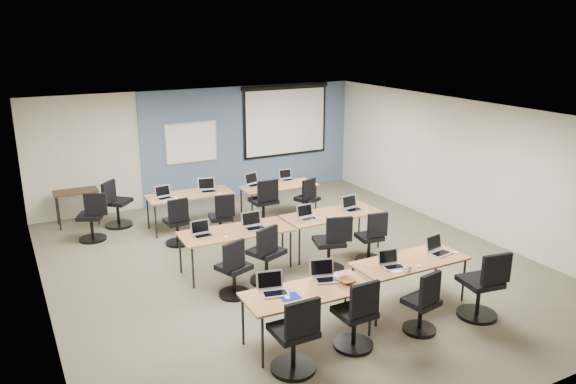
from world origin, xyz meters
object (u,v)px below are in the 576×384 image
laptop_9 (208,188)px  task_chair_9 (222,221)px  task_chair_2 (423,307)px  task_chair_4 (234,273)px  task_chair_6 (331,248)px  laptop_2 (391,263)px  training_table_back_left (190,196)px  laptop_5 (253,224)px  laptop_1 (325,275)px  laptop_10 (253,182)px  training_table_mid_right (332,216)px  training_table_mid_left (236,233)px  spare_chair_b (93,221)px  laptop_0 (273,288)px  spare_chair_a (116,207)px  task_chair_5 (267,259)px  task_chair_7 (371,241)px  utility_table (76,195)px  training_table_front_left (308,294)px  training_table_front_right (410,263)px  training_table_back_right (279,188)px  laptop_7 (352,206)px  whiteboard (191,143)px  laptop_11 (287,177)px  projector_screen (286,117)px  laptop_3 (438,249)px  task_chair_8 (178,225)px  task_chair_0 (295,341)px  task_chair_1 (357,320)px  task_chair_11 (308,203)px  laptop_4 (202,232)px  task_chair_10 (265,206)px  task_chair_3 (483,290)px  laptop_8 (164,195)px  laptop_6 (307,215)px

laptop_9 → task_chair_9: size_ratio=0.38×
task_chair_2 → task_chair_4: 2.90m
task_chair_6 → laptop_2: bearing=-74.0°
training_table_back_left → laptop_5: laptop_5 is taller
laptop_1 → laptop_10: bearing=93.3°
training_table_mid_right → training_table_mid_left: bearing=178.9°
spare_chair_b → laptop_0: bearing=-49.8°
laptop_1 → laptop_5: laptop_5 is taller
task_chair_9 → spare_chair_a: size_ratio=0.92×
task_chair_5 → laptop_5: bearing=61.4°
task_chair_7 → utility_table: bearing=141.8°
training_table_front_left → training_table_front_right: size_ratio=0.99×
spare_chair_a → training_table_mid_right: bearing=-92.2°
spare_chair_a → laptop_2: bearing=-111.8°
training_table_front_left → training_table_back_right: (1.98, 4.74, -0.00)m
laptop_9 → task_chair_9: 1.08m
laptop_7 → laptop_10: bearing=104.6°
laptop_0 → spare_chair_b: 5.22m
training_table_back_right → training_table_mid_right: bearing=-88.8°
task_chair_7 → whiteboard: bearing=116.4°
training_table_front_right → laptop_10: size_ratio=5.07×
laptop_9 → utility_table: (-2.49, 1.27, -0.14)m
laptop_11 → projector_screen: bearing=64.2°
projector_screen → laptop_9: size_ratio=6.65×
laptop_3 → task_chair_7: (-0.09, 1.58, -0.40)m
training_table_front_left → spare_chair_b: (-1.92, 5.17, -0.27)m
task_chair_8 → whiteboard: bearing=59.6°
task_chair_0 → task_chair_1: (0.95, 0.08, -0.02)m
task_chair_0 → laptop_0: bearing=84.7°
task_chair_5 → task_chair_11: (2.16, 2.43, -0.03)m
training_table_mid_right → task_chair_4: bearing=-159.8°
laptop_4 → laptop_9: (1.00, 2.44, 0.01)m
training_table_mid_left → laptop_4: laptop_4 is taller
task_chair_6 → training_table_back_right: bearing=96.3°
laptop_7 → task_chair_0: bearing=-139.9°
training_table_back_left → task_chair_10: (1.40, -0.68, -0.25)m
task_chair_3 → training_table_back_left: bearing=122.4°
training_table_front_left → task_chair_6: size_ratio=1.68×
training_table_front_right → laptop_3: 0.57m
task_chair_11 → laptop_8: bearing=146.2°
whiteboard → task_chair_4: 5.29m
training_table_front_right → laptop_0: bearing=179.5°
task_chair_4 → spare_chair_b: spare_chair_b is taller
spare_chair_a → training_table_mid_left: bearing=-115.0°
task_chair_2 → spare_chair_a: spare_chair_a is taller
training_table_back_right → spare_chair_b: size_ratio=1.67×
training_table_back_right → laptop_0: (-2.40, -4.56, 0.12)m
laptop_6 → task_chair_11: 2.06m
task_chair_11 → laptop_11: bearing=76.5°
laptop_3 → task_chair_9: size_ratio=0.36×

